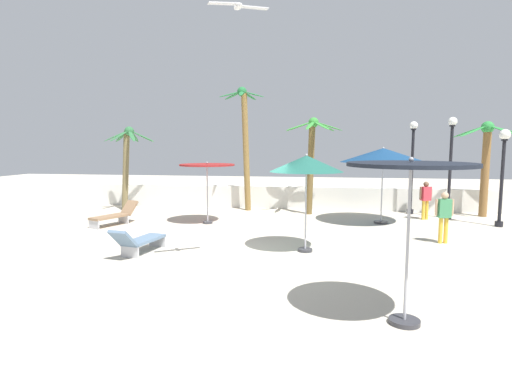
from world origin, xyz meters
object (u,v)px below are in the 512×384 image
lamp_post_2 (503,165)px  lounge_chair_0 (139,240)px  patio_umbrella_0 (383,155)px  lamp_post_1 (451,159)px  palm_tree_0 (127,156)px  guest_1 (426,197)px  patio_umbrella_1 (207,168)px  patio_umbrella_2 (410,179)px  palm_tree_3 (312,152)px  lamp_post_0 (412,160)px  seagull_0 (238,6)px  palm_tree_1 (245,136)px  patio_umbrella_3 (306,164)px  lounge_chair_1 (115,215)px  guest_2 (444,213)px  palm_tree_2 (486,156)px

lamp_post_2 → lounge_chair_0: lamp_post_2 is taller
patio_umbrella_0 → lamp_post_1: size_ratio=0.78×
lamp_post_1 → lounge_chair_0: lamp_post_1 is taller
lamp_post_2 → palm_tree_0: bearing=174.3°
patio_umbrella_0 → guest_1: patio_umbrella_0 is taller
patio_umbrella_1 → patio_umbrella_0: bearing=9.1°
patio_umbrella_0 → patio_umbrella_1: size_ratio=1.35×
patio_umbrella_2 → palm_tree_3: palm_tree_3 is taller
patio_umbrella_2 → lamp_post_0: size_ratio=0.70×
patio_umbrella_1 → palm_tree_0: palm_tree_0 is taller
palm_tree_0 → guest_1: bearing=-1.9°
seagull_0 → lamp_post_2: bearing=41.1°
palm_tree_0 → patio_umbrella_0: bearing=-8.0°
palm_tree_1 → lamp_post_0: palm_tree_1 is taller
patio_umbrella_0 → seagull_0: size_ratio=2.64×
lamp_post_0 → seagull_0: 11.77m
lamp_post_2 → patio_umbrella_0: bearing=-179.9°
patio_umbrella_3 → lounge_chair_1: (-7.19, 2.78, -2.07)m
patio_umbrella_2 → guest_1: size_ratio=1.82×
patio_umbrella_3 → lamp_post_2: lamp_post_2 is taller
patio_umbrella_2 → patio_umbrella_0: bearing=84.5°
guest_2 → lamp_post_0: bearing=88.3°
patio_umbrella_3 → guest_1: 7.52m
patio_umbrella_1 → guest_2: (7.95, -1.99, -1.18)m
patio_umbrella_0 → lamp_post_2: 4.20m
lamp_post_1 → patio_umbrella_3: bearing=-131.9°
lounge_chair_0 → lounge_chair_1: lounge_chair_0 is taller
palm_tree_3 → guest_2: size_ratio=2.64×
patio_umbrella_1 → lamp_post_0: lamp_post_0 is taller
palm_tree_1 → lamp_post_0: bearing=0.8°
patio_umbrella_2 → patio_umbrella_3: size_ratio=1.02×
patio_umbrella_1 → lamp_post_1: lamp_post_1 is taller
lamp_post_0 → guest_1: (0.28, -1.37, -1.41)m
palm_tree_2 → lamp_post_1: bearing=-155.8°
patio_umbrella_0 → patio_umbrella_2: bearing=-95.5°
lamp_post_0 → seagull_0: seagull_0 is taller
patio_umbrella_0 → palm_tree_2: size_ratio=0.81×
lounge_chair_0 → seagull_0: seagull_0 is taller
lamp_post_2 → seagull_0: size_ratio=2.93×
patio_umbrella_2 → palm_tree_0: palm_tree_0 is taller
patio_umbrella_1 → patio_umbrella_2: bearing=-55.1°
lamp_post_0 → lamp_post_1: size_ratio=0.97×
palm_tree_1 → seagull_0: size_ratio=4.60×
palm_tree_1 → lounge_chair_1: (-4.17, -4.26, -3.01)m
patio_umbrella_0 → palm_tree_2: 4.97m
patio_umbrella_3 → lamp_post_0: 8.33m
patio_umbrella_2 → palm_tree_0: bearing=133.4°
lamp_post_0 → lamp_post_1: 1.59m
palm_tree_1 → patio_umbrella_2: bearing=-67.3°
lounge_chair_0 → seagull_0: size_ratio=1.62×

